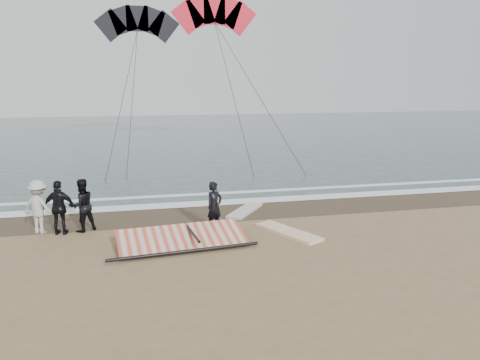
% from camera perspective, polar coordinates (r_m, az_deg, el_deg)
% --- Properties ---
extents(ground, '(120.00, 120.00, 0.00)m').
position_cam_1_polar(ground, '(14.61, 1.53, -8.59)').
color(ground, '#8C704C').
rests_on(ground, ground).
extents(sea, '(120.00, 54.00, 0.02)m').
position_cam_1_polar(sea, '(46.66, -8.54, 5.50)').
color(sea, '#233838').
rests_on(sea, ground).
extents(wet_sand, '(120.00, 2.80, 0.01)m').
position_cam_1_polar(wet_sand, '(18.79, -1.86, -3.88)').
color(wet_sand, '#4C3D2B').
rests_on(wet_sand, ground).
extents(foam_near, '(120.00, 0.90, 0.01)m').
position_cam_1_polar(foam_near, '(20.11, -2.62, -2.76)').
color(foam_near, white).
rests_on(foam_near, sea).
extents(foam_far, '(120.00, 0.45, 0.01)m').
position_cam_1_polar(foam_far, '(21.74, -3.41, -1.65)').
color(foam_far, white).
rests_on(foam_far, sea).
extents(man_main, '(0.76, 0.69, 1.75)m').
position_cam_1_polar(man_main, '(16.24, -3.14, -3.24)').
color(man_main, black).
rests_on(man_main, ground).
extents(board_white, '(1.83, 2.70, 0.11)m').
position_cam_1_polar(board_white, '(16.25, 5.86, -6.31)').
color(board_white, white).
rests_on(board_white, ground).
extents(board_cream, '(1.91, 2.29, 0.10)m').
position_cam_1_polar(board_cream, '(18.77, 0.62, -3.75)').
color(board_cream, beige).
rests_on(board_cream, ground).
extents(trio_cluster, '(2.66, 1.23, 1.87)m').
position_cam_1_polar(trio_cluster, '(17.16, -21.28, -3.04)').
color(trio_cluster, black).
rests_on(trio_cluster, ground).
extents(sail_rig, '(4.63, 2.14, 0.51)m').
position_cam_1_polar(sail_rig, '(15.14, -7.33, -7.16)').
color(sail_rig, black).
rests_on(sail_rig, ground).
extents(kite_red, '(6.85, 5.85, 15.10)m').
position_cam_1_polar(kite_red, '(35.92, -3.10, 19.13)').
color(kite_red, red).
rests_on(kite_red, ground).
extents(kite_dark, '(7.69, 8.13, 18.66)m').
position_cam_1_polar(kite_dark, '(40.95, -12.41, 17.83)').
color(kite_dark, black).
rests_on(kite_dark, ground).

